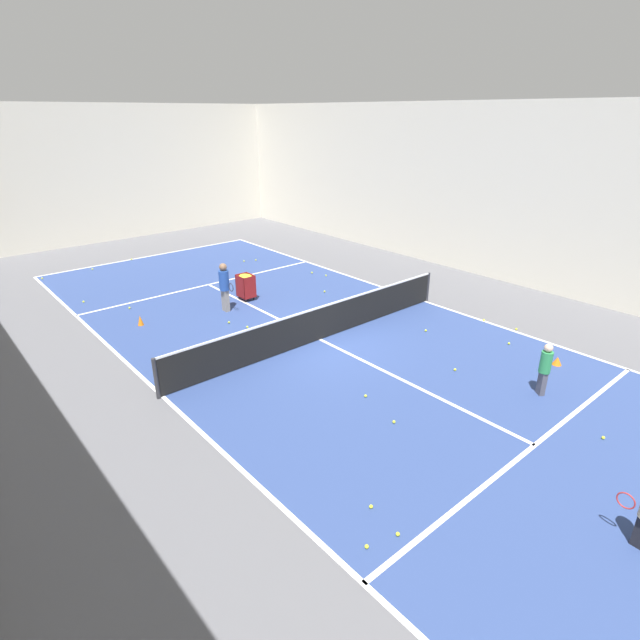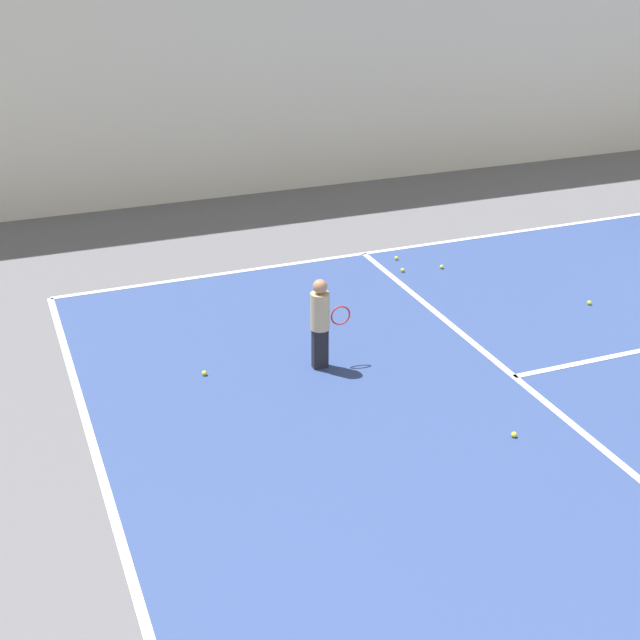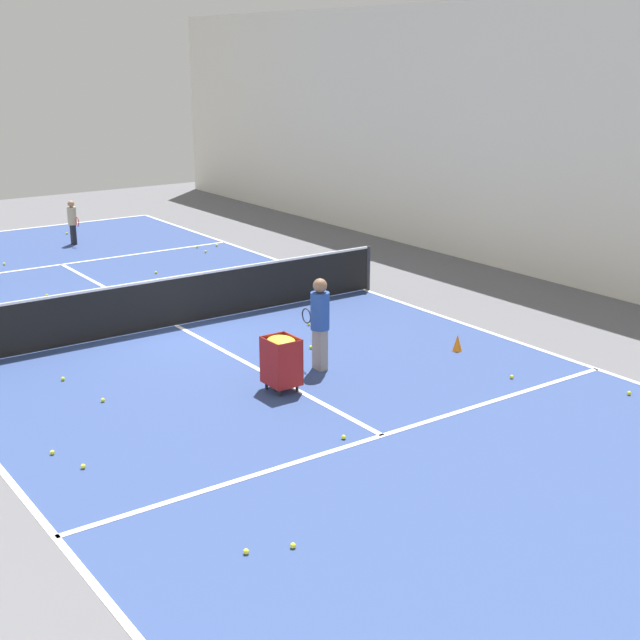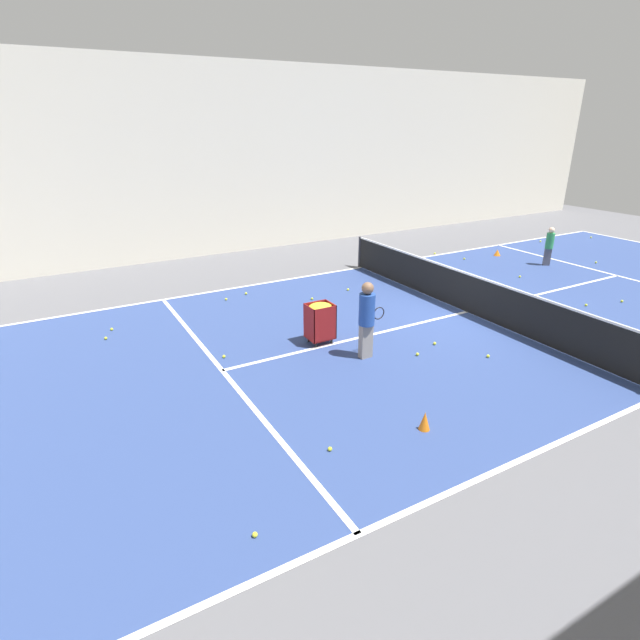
% 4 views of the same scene
% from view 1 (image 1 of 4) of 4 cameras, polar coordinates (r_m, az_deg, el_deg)
% --- Properties ---
extents(ground_plane, '(37.07, 37.07, 0.00)m').
position_cam_1_polar(ground_plane, '(14.94, 0.00, -2.25)').
color(ground_plane, '#5B5B60').
extents(court_playing_area, '(9.94, 24.57, 0.00)m').
position_cam_1_polar(court_playing_area, '(14.94, 0.00, -2.25)').
color(court_playing_area, navy).
rests_on(court_playing_area, ground).
extents(line_baseline_far, '(9.94, 0.10, 0.00)m').
position_cam_1_polar(line_baseline_far, '(25.03, -18.80, 6.93)').
color(line_baseline_far, white).
rests_on(line_baseline_far, ground).
extents(line_sideline_left, '(0.10, 24.57, 0.00)m').
position_cam_1_polar(line_sideline_left, '(12.65, -17.53, -8.34)').
color(line_sideline_left, white).
rests_on(line_sideline_left, ground).
extents(line_sideline_right, '(0.10, 24.57, 0.00)m').
position_cam_1_polar(line_sideline_right, '(18.32, 11.89, 2.10)').
color(line_sideline_right, white).
rests_on(line_sideline_right, ground).
extents(line_service_near, '(9.94, 0.10, 0.00)m').
position_cam_1_polar(line_service_near, '(11.40, 23.34, -12.99)').
color(line_service_near, white).
rests_on(line_service_near, ground).
extents(line_service_far, '(9.94, 0.10, 0.00)m').
position_cam_1_polar(line_service_far, '(20.19, -12.63, 3.98)').
color(line_service_far, white).
rests_on(line_service_far, ground).
extents(line_centre_service, '(0.10, 13.51, 0.00)m').
position_cam_1_polar(line_centre_service, '(14.94, 0.00, -2.23)').
color(line_centre_service, white).
rests_on(line_centre_service, ground).
extents(hall_enclosure_right, '(0.15, 33.37, 6.72)m').
position_cam_1_polar(hall_enclosure_right, '(21.04, 20.15, 13.34)').
color(hall_enclosure_right, silver).
rests_on(hall_enclosure_right, ground).
extents(hall_enclosure_far, '(18.45, 0.15, 6.72)m').
position_cam_1_polar(hall_enclosure_far, '(28.45, -23.21, 15.04)').
color(hall_enclosure_far, silver).
rests_on(hall_enclosure_far, ground).
extents(tennis_net, '(10.24, 0.10, 1.06)m').
position_cam_1_polar(tennis_net, '(14.72, 0.00, -0.32)').
color(tennis_net, '#2D2D33').
rests_on(tennis_net, ground).
extents(coach_at_net, '(0.34, 0.66, 1.68)m').
position_cam_1_polar(coach_at_net, '(17.06, -10.88, 4.05)').
color(coach_at_net, gray).
rests_on(coach_at_net, ground).
extents(child_midcourt, '(0.37, 0.37, 1.34)m').
position_cam_1_polar(child_midcourt, '(12.95, 24.34, -4.80)').
color(child_midcourt, '#4C4C56').
rests_on(child_midcourt, ground).
extents(ball_cart, '(0.50, 0.58, 0.95)m').
position_cam_1_polar(ball_cart, '(18.09, -8.50, 4.29)').
color(ball_cart, maroon).
rests_on(ball_cart, ground).
extents(training_cone_0, '(0.19, 0.19, 0.32)m').
position_cam_1_polar(training_cone_0, '(16.88, -19.85, -0.04)').
color(training_cone_0, orange).
rests_on(training_cone_0, ground).
extents(training_cone_1, '(0.25, 0.25, 0.23)m').
position_cam_1_polar(training_cone_1, '(14.89, 25.48, -4.23)').
color(training_cone_1, orange).
rests_on(training_cone_1, ground).
extents(tennis_ball_0, '(0.07, 0.07, 0.07)m').
position_cam_1_polar(tennis_ball_0, '(15.63, 20.79, -2.52)').
color(tennis_ball_0, yellow).
rests_on(tennis_ball_0, ground).
extents(tennis_ball_1, '(0.07, 0.07, 0.07)m').
position_cam_1_polar(tennis_ball_1, '(8.81, 8.88, -23.02)').
color(tennis_ball_1, yellow).
rests_on(tennis_ball_1, ground).
extents(tennis_ball_2, '(0.07, 0.07, 0.07)m').
position_cam_1_polar(tennis_ball_2, '(23.03, -8.68, 6.67)').
color(tennis_ball_2, yellow).
rests_on(tennis_ball_2, ground).
extents(tennis_ball_3, '(0.07, 0.07, 0.07)m').
position_cam_1_polar(tennis_ball_3, '(23.29, -29.17, 4.18)').
color(tennis_ball_3, yellow).
rests_on(tennis_ball_3, ground).
extents(tennis_ball_4, '(0.07, 0.07, 0.07)m').
position_cam_1_polar(tennis_ball_4, '(12.09, 5.24, -8.63)').
color(tennis_ball_4, yellow).
rests_on(tennis_ball_4, ground).
extents(tennis_ball_5, '(0.07, 0.07, 0.07)m').
position_cam_1_polar(tennis_ball_5, '(12.19, 29.64, -11.61)').
color(tennis_ball_5, yellow).
rests_on(tennis_ball_5, ground).
extents(tennis_ball_6, '(0.07, 0.07, 0.07)m').
position_cam_1_polar(tennis_ball_6, '(16.73, 21.53, -0.97)').
color(tennis_ball_6, yellow).
rests_on(tennis_ball_6, ground).
extents(tennis_ball_7, '(0.07, 0.07, 0.07)m').
position_cam_1_polar(tennis_ball_7, '(18.83, 0.52, 3.28)').
color(tennis_ball_7, yellow).
rests_on(tennis_ball_7, ground).
extents(tennis_ball_8, '(0.07, 0.07, 0.07)m').
position_cam_1_polar(tennis_ball_8, '(15.87, -8.30, -0.80)').
color(tennis_ball_8, yellow).
rests_on(tennis_ball_8, ground).
extents(tennis_ball_9, '(0.07, 0.07, 0.07)m').
position_cam_1_polar(tennis_ball_9, '(8.59, 5.36, -24.37)').
color(tennis_ball_9, yellow).
rests_on(tennis_ball_9, ground).
extents(tennis_ball_10, '(0.07, 0.07, 0.07)m').
position_cam_1_polar(tennis_ball_10, '(20.23, -10.96, 4.25)').
color(tennis_ball_10, yellow).
rests_on(tennis_ball_10, ground).
extents(tennis_ball_12, '(0.07, 0.07, 0.07)m').
position_cam_1_polar(tennis_ball_12, '(21.09, -0.93, 5.43)').
color(tennis_ball_12, yellow).
rests_on(tennis_ball_12, ground).
extents(tennis_ball_13, '(0.07, 0.07, 0.07)m').
position_cam_1_polar(tennis_ball_13, '(18.04, 3.75, 2.33)').
color(tennis_ball_13, yellow).
rests_on(tennis_ball_13, ground).
extents(tennis_ball_14, '(0.07, 0.07, 0.07)m').
position_cam_1_polar(tennis_ball_14, '(13.65, 15.18, -5.49)').
color(tennis_ball_14, yellow).
rests_on(tennis_ball_14, ground).
extents(tennis_ball_15, '(0.07, 0.07, 0.07)m').
position_cam_1_polar(tennis_ball_15, '(19.71, -25.41, 1.90)').
color(tennis_ball_15, yellow).
rests_on(tennis_ball_15, ground).
extents(tennis_ball_16, '(0.07, 0.07, 0.07)m').
position_cam_1_polar(tennis_ball_16, '(16.32, -10.36, -0.26)').
color(tennis_ball_16, yellow).
rests_on(tennis_ball_16, ground).
extents(tennis_ball_17, '(0.07, 0.07, 0.07)m').
position_cam_1_polar(tennis_ball_17, '(18.46, -20.94, 1.31)').
color(tennis_ball_17, yellow).
rests_on(tennis_ball_17, ground).
extents(tennis_ball_18, '(0.07, 0.07, 0.07)m').
position_cam_1_polar(tennis_ball_18, '(20.72, 0.69, 5.11)').
color(tennis_ball_18, yellow).
rests_on(tennis_ball_18, ground).
extents(tennis_ball_20, '(0.07, 0.07, 0.07)m').
position_cam_1_polar(tennis_ball_20, '(23.13, -7.35, 6.82)').
color(tennis_ball_20, yellow).
rests_on(tennis_ball_20, ground).
extents(tennis_ball_21, '(0.07, 0.07, 0.07)m').
position_cam_1_polar(tennis_ball_21, '(23.71, -24.57, 5.32)').
color(tennis_ball_21, yellow).
rests_on(tennis_ball_21, ground).
extents(tennis_ball_22, '(0.07, 0.07, 0.07)m').
position_cam_1_polar(tennis_ball_22, '(11.25, 8.45, -11.44)').
color(tennis_ball_22, yellow).
rests_on(tennis_ball_22, ground).
extents(tennis_ball_23, '(0.07, 0.07, 0.07)m').
position_cam_1_polar(tennis_ball_23, '(24.62, -20.75, 6.50)').
color(tennis_ball_23, yellow).
rests_on(tennis_ball_23, ground).
extents(tennis_ball_24, '(0.07, 0.07, 0.07)m').
position_cam_1_polar(tennis_ball_24, '(17.08, 18.22, -0.01)').
color(tennis_ball_24, yellow).
rests_on(tennis_ball_24, ground).
extents(tennis_ball_25, '(0.07, 0.07, 0.07)m').
position_cam_1_polar(tennis_ball_25, '(9.20, 5.85, -20.45)').
color(tennis_ball_25, yellow).
rests_on(tennis_ball_25, ground).
extents(tennis_ball_26, '(0.07, 0.07, 0.07)m').
position_cam_1_polar(tennis_ball_26, '(14.95, -10.58, -2.50)').
color(tennis_ball_26, yellow).
rests_on(tennis_ball_26, ground).
extents(tennis_ball_28, '(0.07, 0.07, 0.07)m').
position_cam_1_polar(tennis_ball_28, '(15.80, 12.00, -1.18)').
color(tennis_ball_28, yellow).
rests_on(tennis_ball_28, ground).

